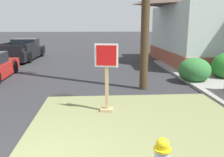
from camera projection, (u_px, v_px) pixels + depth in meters
grass_corner_patch at (142, 131)px, 5.77m from camera, size 5.61×5.70×0.08m
sidewalk_strip at (223, 88)px, 9.53m from camera, size 2.20×14.37×0.12m
stop_sign at (107, 81)px, 6.77m from camera, size 0.65×0.34×1.98m
manhole_cover at (63, 96)px, 8.63m from camera, size 0.70×0.70×0.02m
pickup_truck_black at (23, 51)px, 17.70m from camera, size 2.28×5.59×1.48m
shrub_by_curb at (194, 70)px, 10.60m from camera, size 1.42×1.42×1.13m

